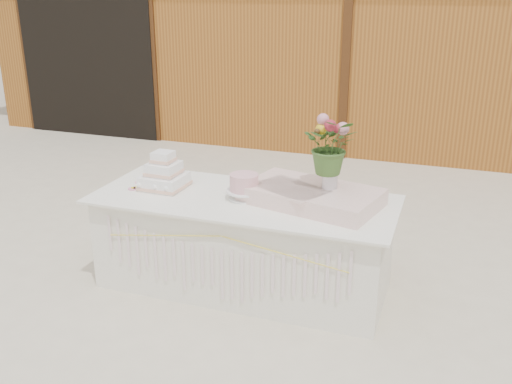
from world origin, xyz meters
TOP-DOWN VIEW (x-y plane):
  - ground at (0.00, 0.00)m, footprint 80.00×80.00m
  - barn at (-0.01, 5.99)m, footprint 12.60×4.60m
  - cake_table at (0.00, -0.00)m, footprint 2.40×1.00m
  - wedding_cake at (-0.70, 0.02)m, footprint 0.35×0.35m
  - pink_cake_stand at (0.01, -0.02)m, footprint 0.28×0.28m
  - satin_runner at (0.53, 0.07)m, footprint 1.12×0.81m
  - flower_vase at (0.66, 0.11)m, footprint 0.12×0.12m
  - bouquet at (0.66, 0.11)m, footprint 0.43×0.38m
  - loose_flowers at (-0.99, 0.07)m, footprint 0.24×0.40m

SIDE VIEW (x-z plane):
  - ground at x=0.00m, z-range 0.00..0.00m
  - cake_table at x=0.00m, z-range 0.00..0.77m
  - loose_flowers at x=-0.99m, z-range 0.77..0.79m
  - satin_runner at x=0.53m, z-range 0.77..0.90m
  - wedding_cake at x=-0.70m, z-range 0.72..1.03m
  - pink_cake_stand at x=0.01m, z-range 0.78..0.99m
  - flower_vase at x=0.66m, z-range 0.90..1.06m
  - bouquet at x=0.66m, z-range 1.06..1.49m
  - barn at x=-0.01m, z-range 0.03..3.33m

